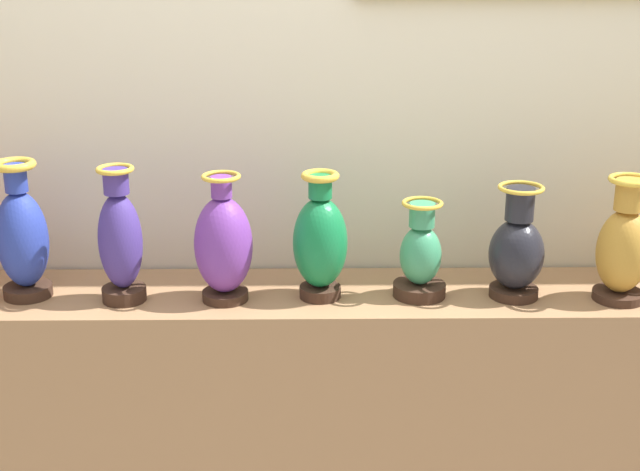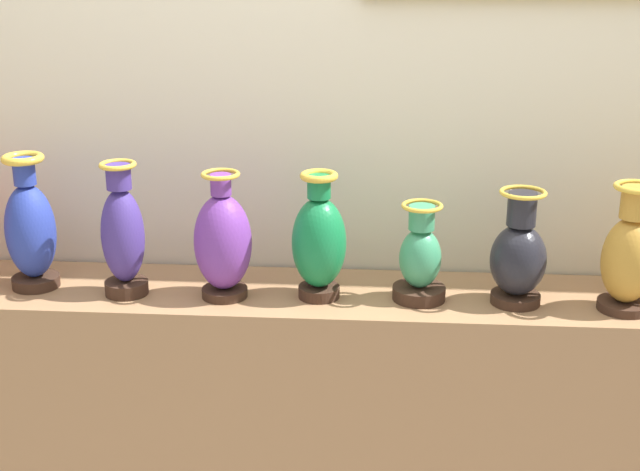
{
  "view_description": "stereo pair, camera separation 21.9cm",
  "coord_description": "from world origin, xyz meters",
  "px_view_note": "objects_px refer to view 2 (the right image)",
  "views": [
    {
      "loc": [
        -0.03,
        -2.52,
        1.87
      ],
      "look_at": [
        0.0,
        0.0,
        1.02
      ],
      "focal_mm": 50.09,
      "sensor_mm": 36.0,
      "label": 1
    },
    {
      "loc": [
        0.19,
        -2.51,
        1.87
      ],
      "look_at": [
        0.0,
        0.0,
        1.02
      ],
      "focal_mm": 50.09,
      "sensor_mm": 36.0,
      "label": 2
    }
  ],
  "objects_px": {
    "vase_violet": "(223,242)",
    "vase_emerald": "(319,242)",
    "vase_onyx": "(518,256)",
    "vase_cobalt": "(30,230)",
    "vase_indigo": "(123,236)",
    "vase_ochre": "(629,257)",
    "vase_jade": "(420,260)"
  },
  "relations": [
    {
      "from": "vase_cobalt",
      "to": "vase_jade",
      "type": "distance_m",
      "value": 1.18
    },
    {
      "from": "vase_cobalt",
      "to": "vase_indigo",
      "type": "distance_m",
      "value": 0.3
    },
    {
      "from": "vase_indigo",
      "to": "vase_jade",
      "type": "relative_size",
      "value": 1.38
    },
    {
      "from": "vase_indigo",
      "to": "vase_ochre",
      "type": "distance_m",
      "value": 1.47
    },
    {
      "from": "vase_cobalt",
      "to": "vase_emerald",
      "type": "relative_size",
      "value": 1.08
    },
    {
      "from": "vase_indigo",
      "to": "vase_onyx",
      "type": "relative_size",
      "value": 1.18
    },
    {
      "from": "vase_emerald",
      "to": "vase_jade",
      "type": "bearing_deg",
      "value": 1.15
    },
    {
      "from": "vase_indigo",
      "to": "vase_emerald",
      "type": "bearing_deg",
      "value": 1.67
    },
    {
      "from": "vase_jade",
      "to": "vase_ochre",
      "type": "relative_size",
      "value": 0.79
    },
    {
      "from": "vase_indigo",
      "to": "vase_ochre",
      "type": "relative_size",
      "value": 1.08
    },
    {
      "from": "vase_indigo",
      "to": "vase_onyx",
      "type": "height_order",
      "value": "vase_indigo"
    },
    {
      "from": "vase_violet",
      "to": "vase_emerald",
      "type": "height_order",
      "value": "same"
    },
    {
      "from": "vase_onyx",
      "to": "vase_emerald",
      "type": "bearing_deg",
      "value": 179.72
    },
    {
      "from": "vase_jade",
      "to": "vase_cobalt",
      "type": "bearing_deg",
      "value": 179.37
    },
    {
      "from": "vase_cobalt",
      "to": "vase_indigo",
      "type": "xyz_separation_m",
      "value": [
        0.3,
        -0.04,
        -0.0
      ]
    },
    {
      "from": "vase_onyx",
      "to": "vase_cobalt",
      "type": "bearing_deg",
      "value": 179.15
    },
    {
      "from": "vase_ochre",
      "to": "vase_violet",
      "type": "bearing_deg",
      "value": 179.33
    },
    {
      "from": "vase_indigo",
      "to": "vase_violet",
      "type": "xyz_separation_m",
      "value": [
        0.3,
        -0.0,
        -0.01
      ]
    },
    {
      "from": "vase_emerald",
      "to": "vase_ochre",
      "type": "xyz_separation_m",
      "value": [
        0.89,
        -0.03,
        -0.01
      ]
    },
    {
      "from": "vase_violet",
      "to": "vase_emerald",
      "type": "bearing_deg",
      "value": 3.47
    },
    {
      "from": "vase_emerald",
      "to": "vase_ochre",
      "type": "bearing_deg",
      "value": -1.99
    },
    {
      "from": "vase_emerald",
      "to": "vase_onyx",
      "type": "xyz_separation_m",
      "value": [
        0.58,
        -0.0,
        -0.03
      ]
    },
    {
      "from": "vase_cobalt",
      "to": "vase_jade",
      "type": "height_order",
      "value": "vase_cobalt"
    },
    {
      "from": "vase_emerald",
      "to": "vase_ochre",
      "type": "relative_size",
      "value": 1.02
    },
    {
      "from": "vase_violet",
      "to": "vase_emerald",
      "type": "xyz_separation_m",
      "value": [
        0.28,
        0.02,
        0.0
      ]
    },
    {
      "from": "vase_jade",
      "to": "vase_ochre",
      "type": "xyz_separation_m",
      "value": [
        0.59,
        -0.04,
        0.04
      ]
    },
    {
      "from": "vase_indigo",
      "to": "vase_violet",
      "type": "bearing_deg",
      "value": -0.04
    },
    {
      "from": "vase_cobalt",
      "to": "vase_ochre",
      "type": "height_order",
      "value": "vase_cobalt"
    },
    {
      "from": "vase_jade",
      "to": "vase_emerald",
      "type": "bearing_deg",
      "value": -178.85
    },
    {
      "from": "vase_indigo",
      "to": "vase_emerald",
      "type": "relative_size",
      "value": 1.06
    },
    {
      "from": "vase_ochre",
      "to": "vase_indigo",
      "type": "bearing_deg",
      "value": 179.46
    },
    {
      "from": "vase_cobalt",
      "to": "vase_onyx",
      "type": "xyz_separation_m",
      "value": [
        1.46,
        -0.02,
        -0.04
      ]
    }
  ]
}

